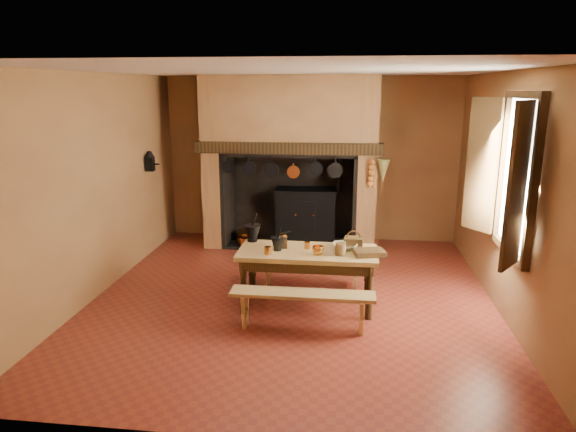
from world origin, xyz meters
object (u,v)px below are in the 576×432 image
object	(u,v)px
bench_front	(302,302)
mixing_bowl	(345,246)
iron_range	(306,215)
coffee_grinder	(282,241)
wicker_basket	(353,242)
work_table	(308,259)

from	to	relation	value
bench_front	mixing_bowl	xyz separation A→B (m)	(0.44, 0.74, 0.42)
iron_range	coffee_grinder	size ratio (longest dim) A/B	7.73
coffee_grinder	wicker_basket	distance (m)	0.87
bench_front	wicker_basket	distance (m)	1.09
bench_front	iron_range	bearing A→B (deg)	94.24
work_table	wicker_basket	world-z (taller)	wicker_basket
bench_front	mixing_bowl	size ratio (longest dim) A/B	5.39
bench_front	coffee_grinder	bearing A→B (deg)	114.19
iron_range	mixing_bowl	world-z (taller)	iron_range
wicker_basket	bench_front	bearing A→B (deg)	-118.75
work_table	mixing_bowl	size ratio (longest dim) A/B	5.65
work_table	bench_front	size ratio (longest dim) A/B	1.05
iron_range	wicker_basket	size ratio (longest dim) A/B	6.87
coffee_grinder	mixing_bowl	world-z (taller)	coffee_grinder
work_table	iron_range	bearing A→B (deg)	95.24
work_table	coffee_grinder	xyz separation A→B (m)	(-0.33, 0.09, 0.19)
bench_front	mixing_bowl	bearing A→B (deg)	59.20
mixing_bowl	iron_range	bearing A→B (deg)	104.94
iron_range	coffee_grinder	bearing A→B (deg)	-91.75
bench_front	mixing_bowl	world-z (taller)	mixing_bowl
iron_range	bench_front	world-z (taller)	iron_range
work_table	bench_front	bearing A→B (deg)	-90.00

